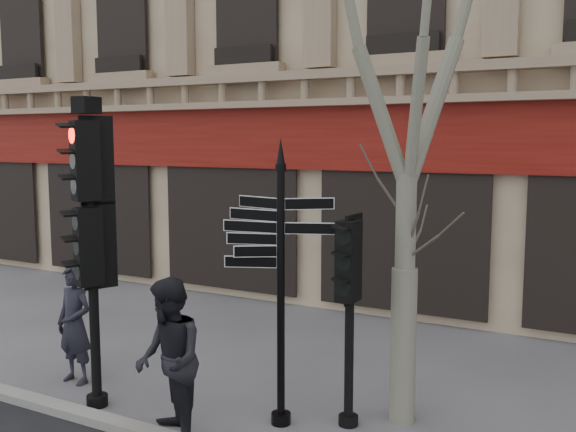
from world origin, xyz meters
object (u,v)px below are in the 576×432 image
at_px(traffic_signal_secondary, 350,284).
at_px(pedestrian_a, 75,324).
at_px(fingerpost, 281,235).
at_px(pedestrian_b, 169,360).
at_px(traffic_signal_main, 90,215).

xyz_separation_m(traffic_signal_secondary, pedestrian_a, (-4.11, -0.58, -0.94)).
xyz_separation_m(fingerpost, pedestrian_b, (-0.95, -1.01, -1.43)).
xyz_separation_m(fingerpost, pedestrian_a, (-3.34, -0.21, -1.53)).
relative_size(fingerpost, traffic_signal_main, 0.87).
height_order(traffic_signal_main, traffic_signal_secondary, traffic_signal_main).
bearing_deg(fingerpost, traffic_signal_secondary, 13.30).
distance_m(fingerpost, pedestrian_a, 3.68).
height_order(traffic_signal_main, pedestrian_a, traffic_signal_main).
distance_m(traffic_signal_main, pedestrian_b, 2.22).
bearing_deg(traffic_signal_secondary, traffic_signal_main, -160.03).
bearing_deg(traffic_signal_secondary, pedestrian_a, -170.43).
height_order(fingerpost, traffic_signal_secondary, fingerpost).
height_order(traffic_signal_secondary, pedestrian_a, traffic_signal_secondary).
height_order(traffic_signal_main, pedestrian_b, traffic_signal_main).
height_order(pedestrian_a, pedestrian_b, pedestrian_b).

